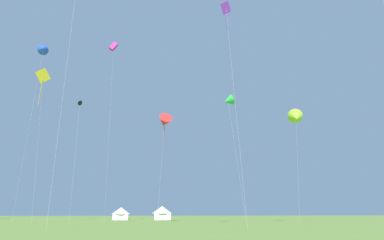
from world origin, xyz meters
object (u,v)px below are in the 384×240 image
kite_black_parafoil (80,103)px  kite_magenta_box (114,47)px  kite_purple_diamond (226,13)px  festival_tent_center (162,212)px  kite_yellow_diamond (43,78)px  kite_red_delta (165,122)px  kite_lime_delta (296,117)px  festival_tent_right (121,213)px  kite_blue_delta (43,49)px  kite_green_delta (228,101)px

kite_black_parafoil → kite_magenta_box: bearing=68.8°
kite_purple_diamond → festival_tent_center: size_ratio=5.40×
kite_yellow_diamond → festival_tent_center: (25.14, 22.06, -24.09)m
kite_red_delta → kite_magenta_box: size_ratio=0.51×
kite_red_delta → festival_tent_center: 30.16m
kite_magenta_box → kite_lime_delta: bearing=-22.0°
kite_lime_delta → festival_tent_right: bearing=133.7°
kite_red_delta → kite_blue_delta: bearing=155.1°
kite_magenta_box → festival_tent_right: kite_magenta_box is taller
kite_green_delta → kite_blue_delta: 46.11m
kite_black_parafoil → kite_blue_delta: size_ratio=0.52×
kite_magenta_box → kite_green_delta: bearing=-42.1°
kite_black_parafoil → kite_lime_delta: 37.47m
kite_yellow_diamond → festival_tent_right: (15.16, 22.06, -24.28)m
kite_green_delta → kite_magenta_box: kite_magenta_box is taller
kite_green_delta → kite_red_delta: bearing=130.4°
kite_blue_delta → festival_tent_right: size_ratio=8.47×
kite_blue_delta → festival_tent_right: bearing=35.1°
kite_blue_delta → kite_yellow_diamond: bearing=-66.7°
kite_green_delta → kite_black_parafoil: 24.99m
kite_purple_diamond → kite_red_delta: size_ratio=1.43×
kite_magenta_box → kite_blue_delta: 16.44m
kite_blue_delta → festival_tent_right: (18.93, 13.31, -35.18)m
festival_tent_center → kite_red_delta: bearing=-95.0°
kite_blue_delta → kite_red_delta: bearing=-24.9°
kite_red_delta → kite_lime_delta: bearing=-15.0°
kite_purple_diamond → festival_tent_center: (-3.22, 47.27, -23.62)m
kite_purple_diamond → kite_yellow_diamond: kite_yellow_diamond is taller
kite_lime_delta → festival_tent_right: kite_lime_delta is taller
festival_tent_center → kite_green_delta: bearing=-79.6°
kite_purple_diamond → festival_tent_center: bearing=93.9°
kite_blue_delta → kite_magenta_box: bearing=-17.1°
kite_purple_diamond → kite_blue_delta: (-32.13, 33.96, 11.37)m
kite_green_delta → kite_blue_delta: kite_blue_delta is taller
kite_magenta_box → festival_tent_center: (13.20, 18.15, -34.42)m
kite_blue_delta → festival_tent_center: (28.90, 13.31, -34.99)m
kite_magenta_box → festival_tent_right: (3.23, 18.15, -34.61)m
kite_red_delta → festival_tent_center: kite_red_delta is taller
kite_black_parafoil → kite_blue_delta: (-12.07, 14.19, 17.47)m
kite_lime_delta → kite_black_parafoil: bearing=173.5°
kite_blue_delta → kite_purple_diamond: bearing=-46.6°
kite_purple_diamond → kite_blue_delta: 48.11m
kite_lime_delta → kite_red_delta: bearing=165.0°
festival_tent_center → kite_blue_delta: bearing=-155.3°
kite_green_delta → kite_yellow_diamond: kite_yellow_diamond is taller
festival_tent_center → kite_yellow_diamond: bearing=-138.7°
kite_lime_delta → festival_tent_center: (-20.36, 31.73, -15.85)m
kite_black_parafoil → kite_magenta_box: 19.65m
kite_yellow_diamond → festival_tent_center: bearing=41.3°
kite_green_delta → kite_blue_delta: bearing=147.3°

